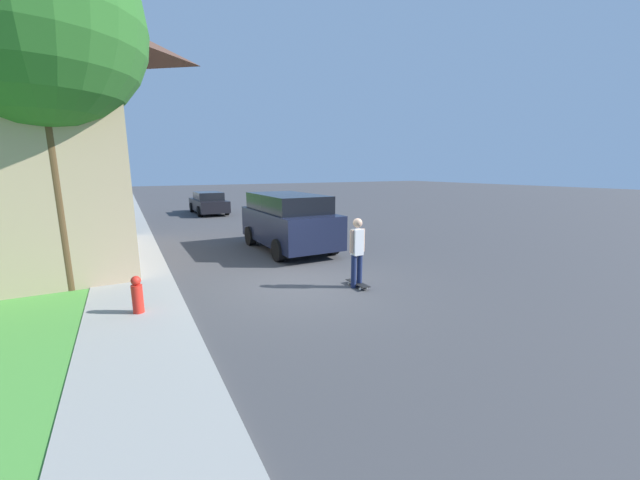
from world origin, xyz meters
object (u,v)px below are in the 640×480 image
suv_parked (288,220)px  skateboard (358,283)px  lawn_tree_near (35,21)px  car_down_street (209,203)px  fire_hydrant (137,295)px  skateboarder (357,250)px

suv_parked → skateboard: 4.71m
lawn_tree_near → skateboard: 8.76m
lawn_tree_near → suv_parked: (6.24, 1.73, -4.69)m
car_down_street → fire_hydrant: bearing=-106.1°
suv_parked → skateboard: size_ratio=5.86×
fire_hydrant → car_down_street: bearing=73.9°
suv_parked → car_down_street: (-0.27, 12.07, -0.36)m
car_down_street → skateboarder: skateboarder is taller
lawn_tree_near → skateboard: (6.04, -2.88, -5.66)m
skateboard → fire_hydrant: size_ratio=1.05×
car_down_street → skateboarder: 16.69m
lawn_tree_near → suv_parked: lawn_tree_near is taller
skateboard → lawn_tree_near: bearing=154.5°
car_down_street → fire_hydrant: car_down_street is taller
fire_hydrant → skateboarder: bearing=-6.4°
car_down_street → fire_hydrant: (-4.67, -16.16, -0.23)m
lawn_tree_near → skateboarder: lawn_tree_near is taller
lawn_tree_near → fire_hydrant: size_ratio=10.69×
lawn_tree_near → skateboard: size_ratio=10.18×
lawn_tree_near → car_down_street: size_ratio=1.80×
lawn_tree_near → suv_parked: size_ratio=1.74×
skateboarder → fire_hydrant: 4.75m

